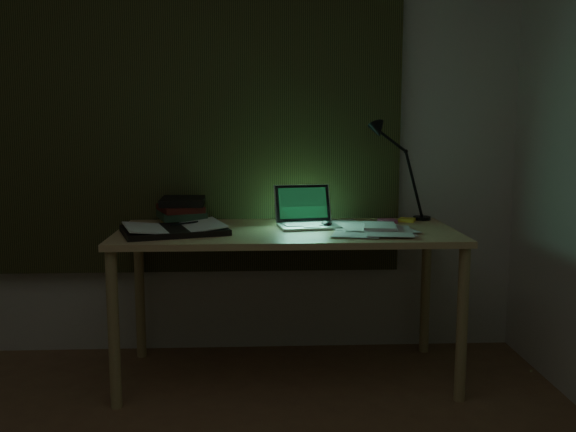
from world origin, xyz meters
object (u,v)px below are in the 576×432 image
object	(u,v)px
laptop	(309,207)
desk_lamp	(423,173)
loose_papers	(368,227)
open_textbook	(174,229)
book_stack	(181,210)
desk	(287,304)

from	to	relation	value
laptop	desk_lamp	bearing A→B (deg)	10.72
loose_papers	open_textbook	bearing A→B (deg)	-175.88
open_textbook	desk_lamp	size ratio (longest dim) A/B	0.95
book_stack	desk_lamp	size ratio (longest dim) A/B	0.52
open_textbook	book_stack	size ratio (longest dim) A/B	1.81
open_textbook	book_stack	distance (m)	0.28
book_stack	loose_papers	size ratio (longest dim) A/B	0.70
laptop	book_stack	bearing A→B (deg)	157.52
open_textbook	desk	bearing A→B (deg)	-10.51
desk	laptop	world-z (taller)	laptop
open_textbook	desk_lamp	distance (m)	1.32
desk	loose_papers	size ratio (longest dim) A/B	4.40
laptop	desk_lamp	world-z (taller)	desk_lamp
desk	loose_papers	xyz separation A→B (m)	(0.39, -0.00, 0.38)
desk_lamp	open_textbook	bearing A→B (deg)	-162.92
desk_lamp	laptop	bearing A→B (deg)	-158.42
book_stack	open_textbook	bearing A→B (deg)	-90.02
laptop	open_textbook	size ratio (longest dim) A/B	0.69
desk_lamp	book_stack	bearing A→B (deg)	-174.98
open_textbook	loose_papers	world-z (taller)	open_textbook
loose_papers	desk_lamp	size ratio (longest dim) A/B	0.75
laptop	open_textbook	world-z (taller)	laptop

